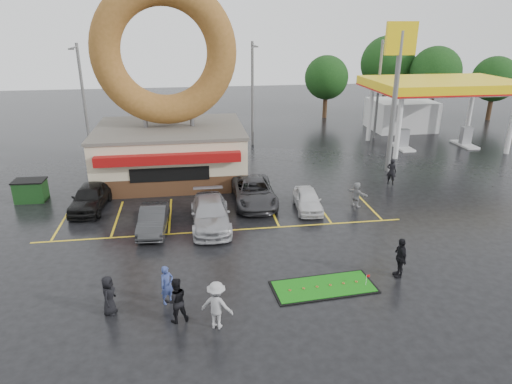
{
  "coord_description": "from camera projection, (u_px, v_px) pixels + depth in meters",
  "views": [
    {
      "loc": [
        -1.61,
        -18.95,
        10.73
      ],
      "look_at": [
        1.68,
        3.25,
        2.2
      ],
      "focal_mm": 32.0,
      "sensor_mm": 36.0,
      "label": 1
    }
  ],
  "objects": [
    {
      "name": "person_walker_far",
      "position": [
        391.0,
        172.0,
        31.36
      ],
      "size": [
        0.79,
        0.75,
        1.81
      ],
      "primitive_type": "imported",
      "rotation": [
        0.0,
        0.0,
        2.46
      ],
      "color": "black",
      "rests_on": "ground"
    },
    {
      "name": "tree_far_d",
      "position": [
        326.0,
        78.0,
        51.45
      ],
      "size": [
        4.9,
        4.9,
        7.0
      ],
      "color": "#332114",
      "rests_on": "ground"
    },
    {
      "name": "person_bystander",
      "position": [
        109.0,
        295.0,
        17.49
      ],
      "size": [
        0.64,
        0.86,
        1.61
      ],
      "primitive_type": "imported",
      "rotation": [
        0.0,
        0.0,
        1.4
      ],
      "color": "black",
      "rests_on": "ground"
    },
    {
      "name": "donut_shop",
      "position": [
        169.0,
        116.0,
        31.55
      ],
      "size": [
        10.2,
        8.7,
        13.5
      ],
      "color": "#472B19",
      "rests_on": "ground"
    },
    {
      "name": "tree_far_a",
      "position": [
        436.0,
        72.0,
        51.02
      ],
      "size": [
        5.6,
        5.6,
        8.0
      ],
      "color": "#332114",
      "rests_on": "ground"
    },
    {
      "name": "person_walker_near",
      "position": [
        357.0,
        194.0,
        27.64
      ],
      "size": [
        1.14,
        1.46,
        1.55
      ],
      "primitive_type": "imported",
      "rotation": [
        0.0,
        0.0,
        2.12
      ],
      "color": "gray",
      "rests_on": "ground"
    },
    {
      "name": "person_cameraman",
      "position": [
        400.0,
        257.0,
        20.03
      ],
      "size": [
        0.53,
        1.11,
        1.84
      ],
      "primitive_type": "imported",
      "rotation": [
        0.0,
        0.0,
        -1.64
      ],
      "color": "black",
      "rests_on": "ground"
    },
    {
      "name": "tree_far_c",
      "position": [
        388.0,
        63.0,
        53.94
      ],
      "size": [
        6.3,
        6.3,
        9.0
      ],
      "color": "#332114",
      "rests_on": "ground"
    },
    {
      "name": "car_dgrey",
      "position": [
        153.0,
        219.0,
        24.5
      ],
      "size": [
        1.63,
        4.05,
        1.31
      ],
      "primitive_type": "imported",
      "rotation": [
        0.0,
        0.0,
        -0.06
      ],
      "color": "#29292B",
      "rests_on": "ground"
    },
    {
      "name": "person_blackjkt",
      "position": [
        176.0,
        300.0,
        17.01
      ],
      "size": [
        1.02,
        0.87,
        1.81
      ],
      "primitive_type": "imported",
      "rotation": [
        0.0,
        0.0,
        3.38
      ],
      "color": "black",
      "rests_on": "ground"
    },
    {
      "name": "ground",
      "position": [
        231.0,
        261.0,
        21.55
      ],
      "size": [
        120.0,
        120.0,
        0.0
      ],
      "primitive_type": "plane",
      "color": "black",
      "rests_on": "ground"
    },
    {
      "name": "car_silver",
      "position": [
        210.0,
        213.0,
        25.0
      ],
      "size": [
        2.08,
        5.12,
        1.48
      ],
      "primitive_type": "imported",
      "rotation": [
        0.0,
        0.0,
        0.0
      ],
      "color": "#9E9EA3",
      "rests_on": "ground"
    },
    {
      "name": "streetlight_right",
      "position": [
        379.0,
        87.0,
        42.32
      ],
      "size": [
        0.4,
        2.21,
        9.0
      ],
      "color": "slate",
      "rests_on": "ground"
    },
    {
      "name": "car_grey",
      "position": [
        254.0,
        192.0,
        28.13
      ],
      "size": [
        2.56,
        5.41,
        1.49
      ],
      "primitive_type": "imported",
      "rotation": [
        0.0,
        0.0,
        -0.02
      ],
      "color": "#313033",
      "rests_on": "ground"
    },
    {
      "name": "gas_station",
      "position": [
        423.0,
        100.0,
        42.34
      ],
      "size": [
        12.3,
        13.65,
        5.9
      ],
      "color": "silver",
      "rests_on": "ground"
    },
    {
      "name": "streetlight_left",
      "position": [
        83.0,
        97.0,
        36.9
      ],
      "size": [
        0.4,
        2.21,
        9.0
      ],
      "color": "slate",
      "rests_on": "ground"
    },
    {
      "name": "car_white",
      "position": [
        308.0,
        200.0,
        27.22
      ],
      "size": [
        1.76,
        3.76,
        1.25
      ],
      "primitive_type": "imported",
      "rotation": [
        0.0,
        0.0,
        -0.08
      ],
      "color": "silver",
      "rests_on": "ground"
    },
    {
      "name": "tree_far_b",
      "position": [
        495.0,
        79.0,
        50.22
      ],
      "size": [
        4.9,
        4.9,
        7.0
      ],
      "color": "#332114",
      "rests_on": "ground"
    },
    {
      "name": "shell_sign",
      "position": [
        398.0,
        70.0,
        31.81
      ],
      "size": [
        2.2,
        0.36,
        10.6
      ],
      "color": "slate",
      "rests_on": "ground"
    },
    {
      "name": "putting_green",
      "position": [
        324.0,
        287.0,
        19.44
      ],
      "size": [
        4.54,
        2.24,
        0.55
      ],
      "color": "black",
      "rests_on": "ground"
    },
    {
      "name": "dumpster",
      "position": [
        31.0,
        191.0,
        28.52
      ],
      "size": [
        1.84,
        1.26,
        1.3
      ],
      "primitive_type": "cube",
      "rotation": [
        0.0,
        0.0,
        -0.03
      ],
      "color": "#194018",
      "rests_on": "ground"
    },
    {
      "name": "person_hoodie",
      "position": [
        217.0,
        305.0,
        16.64
      ],
      "size": [
        1.4,
        1.13,
        1.89
      ],
      "primitive_type": "imported",
      "rotation": [
        0.0,
        0.0,
        2.74
      ],
      "color": "#939396",
      "rests_on": "ground"
    },
    {
      "name": "person_blue",
      "position": [
        167.0,
        285.0,
        18.15
      ],
      "size": [
        0.71,
        0.67,
        1.64
      ],
      "primitive_type": "imported",
      "rotation": [
        0.0,
        0.0,
        0.64
      ],
      "color": "navy",
      "rests_on": "ground"
    },
    {
      "name": "streetlight_mid",
      "position": [
        253.0,
        92.0,
        39.74
      ],
      "size": [
        0.4,
        2.21,
        9.0
      ],
      "color": "slate",
      "rests_on": "ground"
    },
    {
      "name": "car_black",
      "position": [
        90.0,
        197.0,
        27.25
      ],
      "size": [
        2.2,
        4.63,
        1.53
      ],
      "primitive_type": "imported",
      "rotation": [
        0.0,
        0.0,
        -0.09
      ],
      "color": "black",
      "rests_on": "ground"
    }
  ]
}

